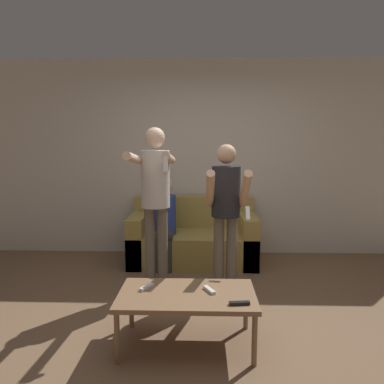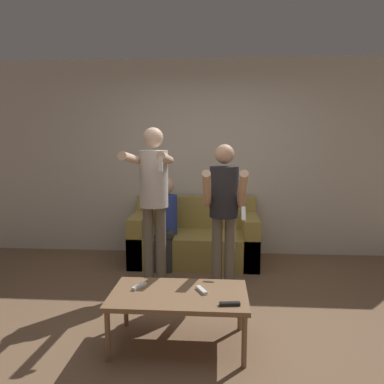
{
  "view_description": "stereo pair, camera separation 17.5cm",
  "coord_description": "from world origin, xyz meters",
  "px_view_note": "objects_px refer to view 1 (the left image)",
  "views": [
    {
      "loc": [
        -0.04,
        -3.07,
        1.6
      ],
      "look_at": [
        -0.17,
        1.22,
        1.0
      ],
      "focal_mm": 35.0,
      "sensor_mm": 36.0,
      "label": 1
    },
    {
      "loc": [
        0.13,
        -3.06,
        1.6
      ],
      "look_at": [
        -0.17,
        1.22,
        1.0
      ],
      "focal_mm": 35.0,
      "sensor_mm": 36.0,
      "label": 2
    }
  ],
  "objects_px": {
    "person_standing_right": "(226,204)",
    "remote_near": "(239,303)",
    "remote_mid": "(209,290)",
    "remote_far": "(146,287)",
    "couch": "(193,240)",
    "coffee_table": "(187,298)",
    "person_seated": "(164,219)",
    "person_standing_left": "(155,191)"
  },
  "relations": [
    {
      "from": "coffee_table",
      "to": "person_standing_right",
      "type": "bearing_deg",
      "value": 70.88
    },
    {
      "from": "couch",
      "to": "person_standing_right",
      "type": "height_order",
      "value": "person_standing_right"
    },
    {
      "from": "remote_near",
      "to": "person_standing_left",
      "type": "bearing_deg",
      "value": 121.62
    },
    {
      "from": "person_standing_right",
      "to": "coffee_table",
      "type": "height_order",
      "value": "person_standing_right"
    },
    {
      "from": "remote_near",
      "to": "remote_far",
      "type": "height_order",
      "value": "same"
    },
    {
      "from": "couch",
      "to": "coffee_table",
      "type": "relative_size",
      "value": 1.54
    },
    {
      "from": "couch",
      "to": "remote_far",
      "type": "distance_m",
      "value": 2.01
    },
    {
      "from": "couch",
      "to": "remote_mid",
      "type": "xyz_separation_m",
      "value": [
        0.18,
        -2.02,
        0.15
      ]
    },
    {
      "from": "remote_near",
      "to": "remote_far",
      "type": "xyz_separation_m",
      "value": [
        -0.71,
        0.28,
        0.0
      ]
    },
    {
      "from": "remote_mid",
      "to": "remote_far",
      "type": "relative_size",
      "value": 1.01
    },
    {
      "from": "person_seated",
      "to": "remote_mid",
      "type": "relative_size",
      "value": 7.51
    },
    {
      "from": "remote_mid",
      "to": "person_seated",
      "type": "bearing_deg",
      "value": 106.33
    },
    {
      "from": "remote_far",
      "to": "person_standing_left",
      "type": "bearing_deg",
      "value": 92.47
    },
    {
      "from": "couch",
      "to": "person_standing_left",
      "type": "distance_m",
      "value": 1.35
    },
    {
      "from": "couch",
      "to": "remote_far",
      "type": "relative_size",
      "value": 10.95
    },
    {
      "from": "person_standing_right",
      "to": "person_seated",
      "type": "height_order",
      "value": "person_standing_right"
    },
    {
      "from": "person_seated",
      "to": "remote_near",
      "type": "distance_m",
      "value": 2.21
    },
    {
      "from": "coffee_table",
      "to": "remote_near",
      "type": "bearing_deg",
      "value": -27.08
    },
    {
      "from": "remote_mid",
      "to": "remote_near",
      "type": "bearing_deg",
      "value": -47.77
    },
    {
      "from": "person_standing_left",
      "to": "person_standing_right",
      "type": "distance_m",
      "value": 0.74
    },
    {
      "from": "remote_far",
      "to": "person_standing_right",
      "type": "bearing_deg",
      "value": 54.28
    },
    {
      "from": "coffee_table",
      "to": "remote_near",
      "type": "relative_size",
      "value": 6.93
    },
    {
      "from": "person_seated",
      "to": "remote_far",
      "type": "distance_m",
      "value": 1.81
    },
    {
      "from": "person_standing_left",
      "to": "person_seated",
      "type": "xyz_separation_m",
      "value": [
        0.0,
        0.85,
        -0.47
      ]
    },
    {
      "from": "person_standing_left",
      "to": "person_standing_right",
      "type": "xyz_separation_m",
      "value": [
        0.73,
        0.0,
        -0.13
      ]
    },
    {
      "from": "person_seated",
      "to": "remote_mid",
      "type": "bearing_deg",
      "value": -73.67
    },
    {
      "from": "person_standing_right",
      "to": "person_seated",
      "type": "distance_m",
      "value": 1.16
    },
    {
      "from": "remote_far",
      "to": "couch",
      "type": "bearing_deg",
      "value": 80.75
    },
    {
      "from": "person_standing_right",
      "to": "remote_near",
      "type": "height_order",
      "value": "person_standing_right"
    },
    {
      "from": "remote_mid",
      "to": "coffee_table",
      "type": "bearing_deg",
      "value": -168.41
    },
    {
      "from": "person_standing_left",
      "to": "person_seated",
      "type": "distance_m",
      "value": 0.97
    },
    {
      "from": "person_seated",
      "to": "coffee_table",
      "type": "bearing_deg",
      "value": -79.0
    },
    {
      "from": "person_standing_right",
      "to": "remote_near",
      "type": "xyz_separation_m",
      "value": [
        0.03,
        -1.23,
        -0.52
      ]
    },
    {
      "from": "couch",
      "to": "remote_mid",
      "type": "height_order",
      "value": "couch"
    },
    {
      "from": "person_standing_right",
      "to": "remote_mid",
      "type": "relative_size",
      "value": 10.38
    },
    {
      "from": "person_standing_left",
      "to": "person_seated",
      "type": "bearing_deg",
      "value": 89.76
    },
    {
      "from": "person_standing_right",
      "to": "remote_mid",
      "type": "height_order",
      "value": "person_standing_right"
    },
    {
      "from": "coffee_table",
      "to": "remote_far",
      "type": "bearing_deg",
      "value": 166.43
    },
    {
      "from": "person_standing_left",
      "to": "remote_far",
      "type": "xyz_separation_m",
      "value": [
        0.04,
        -0.95,
        -0.64
      ]
    },
    {
      "from": "couch",
      "to": "person_seated",
      "type": "bearing_deg",
      "value": -153.57
    },
    {
      "from": "couch",
      "to": "person_standing_left",
      "type": "xyz_separation_m",
      "value": [
        -0.36,
        -1.03,
        0.8
      ]
    },
    {
      "from": "person_seated",
      "to": "remote_far",
      "type": "bearing_deg",
      "value": -88.81
    }
  ]
}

